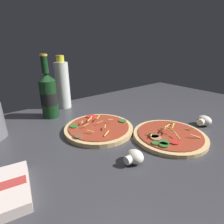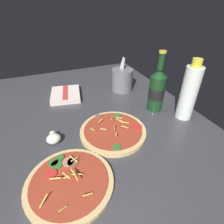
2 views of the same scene
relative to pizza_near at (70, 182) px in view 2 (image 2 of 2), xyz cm
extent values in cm
cube|color=#38383D|center=(-7.00, 13.46, -2.04)|extent=(160.00, 90.00, 2.50)
cylinder|color=tan|center=(0.16, 0.03, -0.16)|extent=(23.67, 23.67, 1.26)
cylinder|color=#9E3823|center=(0.16, 0.03, 0.62)|extent=(20.83, 20.83, 0.30)
cylinder|color=red|center=(-3.69, -4.10, 0.97)|extent=(3.06, 3.06, 0.40)
cylinder|color=#336628|center=(-6.29, -2.35, 0.97)|extent=(3.31, 3.31, 0.40)
cylinder|color=brown|center=(-5.44, 2.14, 0.97)|extent=(3.30, 3.30, 0.40)
cylinder|color=#336628|center=(-8.63, -1.02, 0.97)|extent=(2.29, 2.29, 0.40)
cylinder|color=#B7755B|center=(-6.01, 0.85, 0.97)|extent=(3.37, 3.37, 0.40)
cylinder|color=#336628|center=(-7.52, -3.17, 0.97)|extent=(2.88, 2.88, 0.40)
cylinder|color=#EFCC56|center=(-5.57, 2.77, 1.85)|extent=(1.63, 2.48, 0.92)
cylinder|color=#EFCC56|center=(7.32, -2.68, 1.37)|extent=(1.39, 2.13, 1.09)
cylinder|color=#EFCC56|center=(-6.15, 2.59, 1.45)|extent=(3.05, 1.98, 0.65)
cylinder|color=#EFCC56|center=(-0.26, 2.46, 1.77)|extent=(0.79, 2.54, 1.20)
cylinder|color=#EFCC56|center=(-1.01, 1.44, 2.25)|extent=(2.06, 1.29, 1.05)
cylinder|color=#EFCC56|center=(-1.09, -3.27, 1.84)|extent=(1.78, 3.15, 1.15)
cylinder|color=#EFCC56|center=(6.24, 3.41, 1.47)|extent=(0.59, 2.57, 0.97)
cylinder|color=#EFCC56|center=(0.57, -0.45, 3.60)|extent=(3.05, 1.69, 0.80)
cylinder|color=#EFCC56|center=(0.79, 1.76, 2.68)|extent=(3.28, 0.76, 0.47)
cylinder|color=#EFCC56|center=(3.76, -6.63, 1.39)|extent=(2.56, 2.45, 1.34)
cylinder|color=#EFCC56|center=(0.05, 0.10, 2.47)|extent=(0.43, 2.73, 0.68)
cylinder|color=tan|center=(-15.03, 18.89, -0.04)|extent=(24.25, 24.25, 1.49)
cylinder|color=#9E3823|center=(-15.03, 18.89, 0.86)|extent=(21.34, 21.34, 0.30)
cylinder|color=red|center=(-12.81, 27.66, 1.21)|extent=(3.57, 3.57, 0.40)
cylinder|color=#336628|center=(-22.19, 23.83, 1.21)|extent=(2.92, 2.92, 0.40)
cylinder|color=brown|center=(-24.53, 16.42, 1.21)|extent=(2.48, 2.48, 0.40)
cylinder|color=#336628|center=(-5.89, 16.48, 1.21)|extent=(2.83, 2.83, 0.40)
cylinder|color=#EFCC56|center=(-16.84, 22.22, 2.84)|extent=(2.35, 1.51, 0.58)
cylinder|color=#EFCC56|center=(-14.33, 19.20, 2.19)|extent=(2.40, 1.32, 1.04)
cylinder|color=#EFCC56|center=(-20.51, 15.90, 1.88)|extent=(1.49, 2.14, 0.63)
cylinder|color=#EFCC56|center=(-16.92, 11.79, 1.61)|extent=(2.57, 1.20, 1.00)
cylinder|color=#EFCC56|center=(-15.03, 15.22, 2.11)|extent=(1.88, 1.95, 0.55)
cylinder|color=#EFCC56|center=(-10.39, 18.15, 2.45)|extent=(1.81, 1.31, 0.40)
cylinder|color=#EFCC56|center=(-19.29, 23.29, 2.07)|extent=(1.59, 2.23, 0.42)
cylinder|color=#EFCC56|center=(-19.50, 20.20, 2.27)|extent=(2.29, 0.96, 0.98)
cylinder|color=#EFCC56|center=(-12.74, 23.05, 2.30)|extent=(2.65, 0.88, 1.22)
cylinder|color=#EFCC56|center=(-15.10, 23.73, 2.60)|extent=(2.27, 2.66, 0.36)
cylinder|color=#EFCC56|center=(-13.10, 22.15, 2.74)|extent=(1.85, 1.21, 0.93)
cylinder|color=#143819|center=(-23.54, 42.41, 6.92)|extent=(6.63, 6.63, 15.40)
cone|color=#143819|center=(-23.54, 42.41, 16.06)|extent=(6.63, 6.63, 2.89)
cylinder|color=#143819|center=(-23.54, 42.41, 20.73)|extent=(2.52, 2.52, 6.43)
cylinder|color=gold|center=(-23.54, 42.41, 24.34)|extent=(2.90, 2.90, 0.80)
cylinder|color=black|center=(-23.54, 42.41, 7.22)|extent=(6.69, 6.69, 4.93)
cylinder|color=silver|center=(-13.85, 50.22, 9.93)|extent=(6.41, 6.41, 21.43)
cylinder|color=yellow|center=(-13.85, 50.22, 22.11)|extent=(3.53, 3.53, 2.92)
cylinder|color=white|center=(-20.02, -1.86, 0.93)|extent=(2.21, 2.21, 2.21)
ellipsoid|color=silver|center=(-18.05, -1.86, 0.93)|extent=(4.18, 4.91, 3.44)
cylinder|color=slate|center=(-46.46, 37.06, 4.86)|extent=(10.99, 10.99, 11.29)
cylinder|color=#BCBCC1|center=(-48.95, 37.52, 9.84)|extent=(1.84, 3.76, 12.22)
cylinder|color=#BCBCC1|center=(-48.44, 36.89, 8.87)|extent=(1.48, 3.44, 10.30)
cylinder|color=#BCBCC1|center=(-46.51, 37.10, 9.89)|extent=(2.44, 2.64, 12.38)
cube|color=beige|center=(-49.92, 7.59, 0.41)|extent=(18.58, 16.51, 2.40)
cube|color=#B73833|center=(-49.92, 7.59, 1.69)|extent=(15.76, 5.21, 0.16)
camera|label=1|loc=(-46.34, -27.82, 27.97)|focal=28.00mm
camera|label=2|loc=(30.79, -0.23, 41.65)|focal=28.00mm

